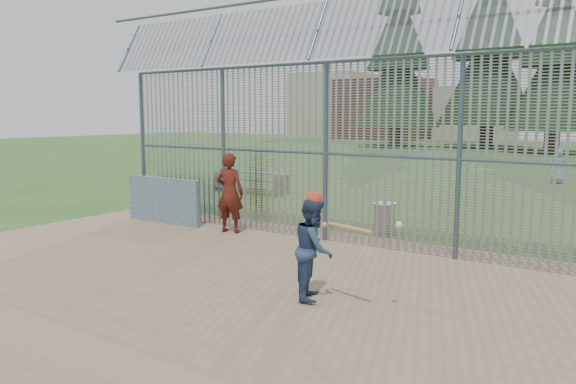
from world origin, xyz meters
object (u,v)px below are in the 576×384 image
Objects in this scene: bleacher at (251,181)px; trash_can at (384,218)px; dugout_wall at (163,200)px; onlooker at (230,193)px; batter at (314,249)px.

trash_can is at bearing -28.82° from bleacher.
onlooker reaches higher than dugout_wall.
dugout_wall reaches higher than bleacher.
dugout_wall is 1.29× the size of onlooker.
batter is at bearing -24.87° from dugout_wall.
trash_can is (3.12, 2.07, -0.61)m from onlooker.
bleacher is (-8.34, 9.10, -0.40)m from batter.
onlooker is at bearing -146.35° from trash_can.
trash_can is 0.27× the size of bleacher.
trash_can is at bearing -159.03° from onlooker.
dugout_wall is at bearing -73.40° from bleacher.
batter is at bearing -77.39° from trash_can.
dugout_wall is 2.29m from onlooker.
dugout_wall is at bearing -158.45° from trash_can.
bleacher is (-1.81, 6.08, -0.21)m from dugout_wall.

